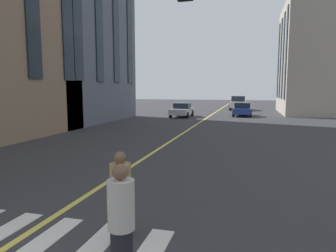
{
  "coord_description": "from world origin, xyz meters",
  "views": [
    {
      "loc": [
        -1.52,
        -4.07,
        2.77
      ],
      "look_at": [
        10.28,
        -0.86,
        1.28
      ],
      "focal_mm": 32.28,
      "sensor_mm": 36.0,
      "label": 1
    }
  ],
  "objects_px": {
    "car_silver_near": "(182,110)",
    "traffic_light_mast": "(305,24)",
    "pedestrian_far": "(121,225)",
    "car_blue_mid": "(242,109)",
    "pedestrian_near": "(121,198)",
    "car_white_trailing": "(238,103)"
  },
  "relations": [
    {
      "from": "car_silver_near",
      "to": "traffic_light_mast",
      "type": "bearing_deg",
      "value": -162.45
    },
    {
      "from": "pedestrian_far",
      "to": "traffic_light_mast",
      "type": "distance_m",
      "value": 4.57
    },
    {
      "from": "traffic_light_mast",
      "to": "pedestrian_far",
      "type": "bearing_deg",
      "value": 130.98
    },
    {
      "from": "car_blue_mid",
      "to": "car_silver_near",
      "type": "xyz_separation_m",
      "value": [
        -2.47,
        5.91,
        0.0
      ]
    },
    {
      "from": "pedestrian_far",
      "to": "car_blue_mid",
      "type": "bearing_deg",
      "value": -1.82
    },
    {
      "from": "car_blue_mid",
      "to": "pedestrian_near",
      "type": "height_order",
      "value": "pedestrian_near"
    },
    {
      "from": "pedestrian_near",
      "to": "pedestrian_far",
      "type": "distance_m",
      "value": 1.22
    },
    {
      "from": "car_white_trailing",
      "to": "car_blue_mid",
      "type": "bearing_deg",
      "value": -175.27
    },
    {
      "from": "pedestrian_far",
      "to": "pedestrian_near",
      "type": "bearing_deg",
      "value": 24.62
    },
    {
      "from": "car_blue_mid",
      "to": "car_white_trailing",
      "type": "xyz_separation_m",
      "value": [
        9.62,
        0.8,
        0.27
      ]
    },
    {
      "from": "car_silver_near",
      "to": "traffic_light_mast",
      "type": "height_order",
      "value": "traffic_light_mast"
    },
    {
      "from": "car_blue_mid",
      "to": "car_silver_near",
      "type": "height_order",
      "value": "same"
    },
    {
      "from": "car_silver_near",
      "to": "pedestrian_near",
      "type": "xyz_separation_m",
      "value": [
        -25.09,
        -4.49,
        0.14
      ]
    },
    {
      "from": "car_white_trailing",
      "to": "pedestrian_far",
      "type": "height_order",
      "value": "car_white_trailing"
    },
    {
      "from": "car_blue_mid",
      "to": "pedestrian_near",
      "type": "relative_size",
      "value": 2.32
    },
    {
      "from": "car_white_trailing",
      "to": "pedestrian_far",
      "type": "distance_m",
      "value": 38.29
    },
    {
      "from": "car_blue_mid",
      "to": "pedestrian_far",
      "type": "xyz_separation_m",
      "value": [
        -28.67,
        0.91,
        0.18
      ]
    },
    {
      "from": "pedestrian_far",
      "to": "traffic_light_mast",
      "type": "height_order",
      "value": "traffic_light_mast"
    },
    {
      "from": "car_white_trailing",
      "to": "pedestrian_far",
      "type": "bearing_deg",
      "value": 179.83
    },
    {
      "from": "car_silver_near",
      "to": "pedestrian_far",
      "type": "distance_m",
      "value": 26.67
    },
    {
      "from": "pedestrian_near",
      "to": "pedestrian_far",
      "type": "relative_size",
      "value": 0.95
    },
    {
      "from": "car_blue_mid",
      "to": "car_silver_near",
      "type": "bearing_deg",
      "value": 112.67
    }
  ]
}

